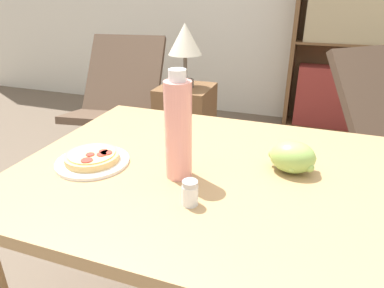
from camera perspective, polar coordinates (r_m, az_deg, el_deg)
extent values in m
cube|color=tan|center=(0.99, 5.73, -5.62)|extent=(1.21, 0.85, 0.03)
cylinder|color=tan|center=(1.65, -10.31, -7.41)|extent=(0.06, 0.06, 0.70)
cylinder|color=white|center=(1.06, -16.22, -2.86)|extent=(0.22, 0.22, 0.01)
cylinder|color=#DBB26B|center=(1.06, -16.31, -2.14)|extent=(0.16, 0.16, 0.02)
cylinder|color=#EACC7A|center=(1.05, -16.39, -1.55)|extent=(0.14, 0.14, 0.00)
cylinder|color=#A83328|center=(1.04, -16.61, -1.68)|extent=(0.03, 0.03, 0.00)
cylinder|color=#A83328|center=(1.04, -14.07, -1.41)|extent=(0.03, 0.03, 0.00)
cylinder|color=#A83328|center=(1.05, -14.56, -1.18)|extent=(0.03, 0.03, 0.00)
cylinder|color=#A83328|center=(1.03, -14.83, -1.66)|extent=(0.03, 0.03, 0.00)
cylinder|color=#A83328|center=(1.01, -17.13, -2.59)|extent=(0.03, 0.03, 0.00)
ellipsoid|color=#93BC5B|center=(1.00, 16.43, -2.09)|extent=(0.13, 0.10, 0.09)
sphere|color=#93BC5B|center=(0.99, 17.64, -1.42)|extent=(0.03, 0.03, 0.03)
sphere|color=#93BC5B|center=(0.99, 19.00, -3.75)|extent=(0.03, 0.03, 0.03)
sphere|color=#93BC5B|center=(1.01, 14.18, -2.48)|extent=(0.02, 0.02, 0.02)
sphere|color=#93BC5B|center=(0.98, 16.28, -3.81)|extent=(0.03, 0.03, 0.03)
sphere|color=#93BC5B|center=(1.02, 13.30, -1.64)|extent=(0.03, 0.03, 0.03)
sphere|color=#93BC5B|center=(1.03, 19.44, -2.32)|extent=(0.02, 0.02, 0.02)
cylinder|color=pink|center=(0.90, -2.29, 2.17)|extent=(0.07, 0.07, 0.27)
cylinder|color=white|center=(0.86, -2.46, 11.39)|extent=(0.05, 0.05, 0.03)
cylinder|color=white|center=(0.83, -0.33, -8.51)|extent=(0.04, 0.04, 0.05)
cylinder|color=#B7B7BC|center=(0.81, -0.33, -6.61)|extent=(0.04, 0.04, 0.01)
cube|color=slate|center=(2.75, -11.87, -1.08)|extent=(0.62, 0.63, 0.10)
cube|color=brown|center=(2.57, -13.36, 4.45)|extent=(0.66, 0.59, 0.14)
cube|color=brown|center=(2.76, -11.17, 11.34)|extent=(0.64, 0.50, 0.55)
cube|color=brown|center=(2.47, 28.73, 7.18)|extent=(0.71, 0.69, 0.55)
cube|color=brown|center=(3.33, 16.71, 16.12)|extent=(0.04, 0.29, 1.56)
cube|color=brown|center=(3.47, 23.76, 15.43)|extent=(0.84, 0.01, 1.56)
cube|color=brown|center=(3.51, 21.77, 2.87)|extent=(0.77, 0.27, 0.02)
cube|color=#99332D|center=(3.40, 22.52, 7.18)|extent=(0.66, 0.20, 0.55)
cube|color=brown|center=(3.33, 23.87, 15.11)|extent=(0.77, 0.27, 0.02)
cube|color=tan|center=(3.28, 24.77, 19.90)|extent=(0.66, 0.20, 0.55)
cube|color=brown|center=(2.35, -1.05, 2.08)|extent=(0.34, 0.34, 0.63)
cylinder|color=#665B51|center=(2.24, -1.12, 10.13)|extent=(0.11, 0.11, 0.05)
cylinder|color=#665B51|center=(2.22, -1.14, 12.68)|extent=(0.02, 0.02, 0.16)
cone|color=beige|center=(2.19, -1.18, 17.10)|extent=(0.21, 0.21, 0.19)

